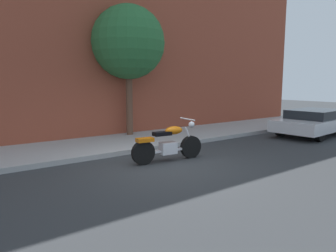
# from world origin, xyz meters

# --- Properties ---
(ground_plane) EXTENTS (60.00, 60.00, 0.00)m
(ground_plane) POSITION_xyz_m (0.00, 0.00, 0.00)
(ground_plane) COLOR #303335
(sidewalk) EXTENTS (23.09, 2.78, 0.14)m
(sidewalk) POSITION_xyz_m (0.00, 2.98, 0.07)
(sidewalk) COLOR #A3A3A3
(sidewalk) RESTS_ON ground
(building_facade) EXTENTS (23.09, 0.50, 8.69)m
(building_facade) POSITION_xyz_m (0.00, 4.62, 4.34)
(building_facade) COLOR brown
(building_facade) RESTS_ON ground
(motorcycle) EXTENTS (2.09, 0.70, 1.12)m
(motorcycle) POSITION_xyz_m (0.34, 0.32, 0.45)
(motorcycle) COLOR black
(motorcycle) RESTS_ON ground
(parked_car_white) EXTENTS (4.34, 2.09, 1.03)m
(parked_car_white) POSITION_xyz_m (7.61, 0.18, 0.55)
(parked_car_white) COLOR black
(parked_car_white) RESTS_ON ground
(street_tree) EXTENTS (2.68, 2.68, 4.89)m
(street_tree) POSITION_xyz_m (1.20, 3.95, 3.53)
(street_tree) COLOR brown
(street_tree) RESTS_ON ground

